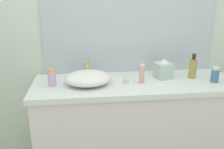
% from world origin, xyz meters
% --- Properties ---
extents(bathroom_wall_rear, '(6.00, 0.06, 2.60)m').
position_xyz_m(bathroom_wall_rear, '(0.00, 0.73, 1.30)').
color(bathroom_wall_rear, silver).
rests_on(bathroom_wall_rear, ground).
extents(vanity_counter, '(1.75, 0.58, 0.85)m').
position_xyz_m(vanity_counter, '(0.11, 0.40, 0.43)').
color(vanity_counter, white).
rests_on(vanity_counter, ground).
extents(wall_mirror_panel, '(1.59, 0.01, 0.98)m').
position_xyz_m(wall_mirror_panel, '(0.11, 0.69, 1.34)').
color(wall_mirror_panel, '#B2BCC6').
rests_on(wall_mirror_panel, vanity_counter).
extents(sink_basin, '(0.38, 0.32, 0.11)m').
position_xyz_m(sink_basin, '(-0.29, 0.38, 0.90)').
color(sink_basin, white).
rests_on(sink_basin, vanity_counter).
extents(faucet, '(0.03, 0.14, 0.15)m').
position_xyz_m(faucet, '(-0.29, 0.55, 0.93)').
color(faucet, gold).
rests_on(faucet, vanity_counter).
extents(soap_dispenser, '(0.07, 0.07, 0.23)m').
position_xyz_m(soap_dispenser, '(0.64, 0.45, 0.94)').
color(soap_dispenser, '#A68D43').
rests_on(soap_dispenser, vanity_counter).
extents(lotion_bottle, '(0.05, 0.05, 0.16)m').
position_xyz_m(lotion_bottle, '(0.16, 0.38, 0.93)').
color(lotion_bottle, '#E3A299').
rests_on(lotion_bottle, vanity_counter).
extents(perfume_bottle, '(0.07, 0.07, 0.13)m').
position_xyz_m(perfume_bottle, '(0.79, 0.33, 0.91)').
color(perfume_bottle, teal).
rests_on(perfume_bottle, vanity_counter).
extents(spray_can, '(0.07, 0.07, 0.15)m').
position_xyz_m(spray_can, '(-0.58, 0.38, 0.92)').
color(spray_can, '#CDA8D3').
rests_on(spray_can, vanity_counter).
extents(tissue_box, '(0.17, 0.17, 0.18)m').
position_xyz_m(tissue_box, '(0.38, 0.48, 0.92)').
color(tissue_box, '#B5C8BE').
rests_on(tissue_box, vanity_counter).
extents(candle_jar, '(0.05, 0.05, 0.04)m').
position_xyz_m(candle_jar, '(0.03, 0.37, 0.87)').
color(candle_jar, silver).
rests_on(candle_jar, vanity_counter).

